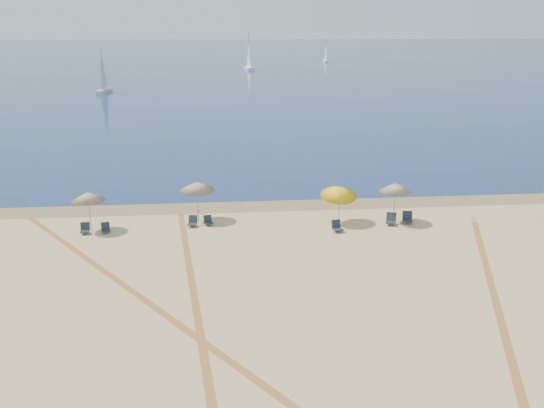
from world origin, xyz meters
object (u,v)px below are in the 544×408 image
Objects in this scene: chair_7 at (407,218)px; chair_1 at (85,229)px; chair_4 at (208,221)px; umbrella_3 at (339,191)px; chair_3 at (193,222)px; chair_2 at (106,228)px; umbrella_4 at (395,187)px; chair_6 at (391,220)px; sailboat_2 at (249,59)px; chair_5 at (337,227)px; umbrella_2 at (197,186)px; sailboat_1 at (326,55)px; sailboat_0 at (103,79)px; umbrella_1 at (88,196)px.

chair_1 is at bearing -166.62° from chair_7.
umbrella_3 is at bearing -19.22° from chair_4.
umbrella_3 is 9.20m from chair_3.
chair_1 is 7.32m from chair_4.
chair_1 reaches higher than chair_2.
chair_1 is at bearing -179.11° from umbrella_4.
chair_7 is at bearing -5.68° from chair_1.
umbrella_4 is 2.02m from chair_6.
umbrella_3 reaches higher than chair_2.
sailboat_2 is at bearing 70.15° from chair_2.
chair_5 is (14.97, -1.05, 0.01)m from chair_1.
umbrella_2 is 9.01m from chair_5.
chair_5 is 0.94× the size of chair_7.
chair_6 is at bearing -99.61° from sailboat_1.
chair_7 is 156.28m from sailboat_1.
sailboat_0 is (-30.57, 75.07, 0.09)m from umbrella_4.
chair_1 is at bearing -163.82° from chair_3.
chair_4 is at bearing -66.58° from sailboat_0.
sailboat_0 is at bearing 95.84° from chair_5.
sailboat_1 is 38.79m from sailboat_2.
sailboat_1 reaches higher than chair_1.
chair_4 is 0.85× the size of chair_7.
chair_6 is at bearing -21.24° from chair_4.
chair_1 is at bearing 169.82° from chair_2.
chair_3 is 0.88× the size of chair_7.
umbrella_2 is 0.33× the size of sailboat_0.
chair_5 is at bearing -5.82° from umbrella_1.
sailboat_0 is (-30.29, 75.49, 2.04)m from chair_6.
chair_3 is at bearing -102.49° from sailboat_2.
chair_4 is at bearing 0.74° from chair_1.
chair_7 is at bearing -12.54° from chair_2.
umbrella_2 is 3.72× the size of chair_4.
umbrella_4 is at bearing -179.94° from chair_7.
chair_3 is 0.82× the size of chair_6.
umbrella_4 is 3.19× the size of chair_7.
umbrella_4 is at bearing -99.53° from sailboat_1.
sailboat_0 is 1.14× the size of sailboat_1.
chair_1 reaches higher than chair_4.
umbrella_1 is 3.03× the size of chair_7.
umbrella_1 is at bearing -167.77° from chair_3.
umbrella_3 is 3.50m from umbrella_4.
chair_6 is at bearing -13.28° from chair_2.
chair_4 is (-8.07, 0.42, -1.80)m from umbrella_3.
sailboat_2 is (9.67, 124.75, 2.60)m from chair_4.
umbrella_3 is 0.34× the size of sailboat_0.
chair_1 is 0.88× the size of chair_5.
chair_5 reaches higher than chair_3.
sailboat_2 is at bearing 75.68° from chair_5.
chair_3 is at bearing -104.04° from sailboat_1.
umbrella_1 reaches higher than chair_2.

